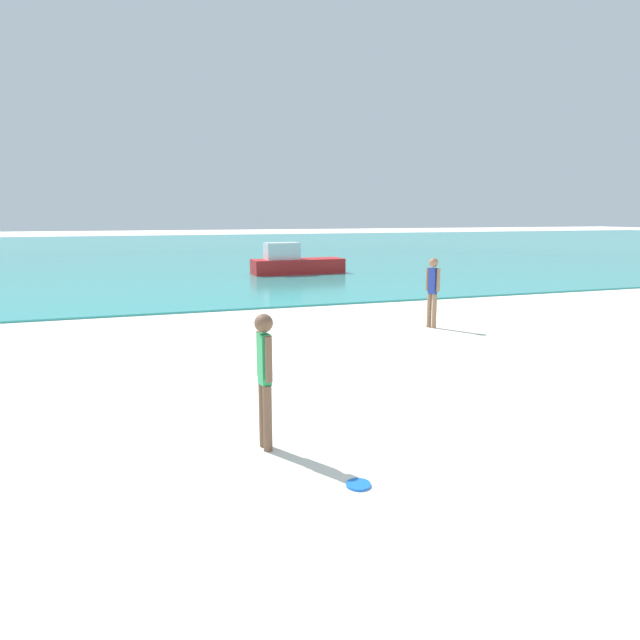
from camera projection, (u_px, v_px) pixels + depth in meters
water at (174, 249)px, 43.95m from camera, size 160.00×60.00×0.06m
person_standing at (265, 373)px, 6.37m from camera, size 0.22×0.37×1.62m
frisbee at (358, 485)px, 5.64m from camera, size 0.26×0.26×0.03m
person_distant at (433, 288)px, 13.36m from camera, size 0.23×0.36×1.71m
boat_near at (294, 263)px, 25.21m from camera, size 4.20×1.39×1.42m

